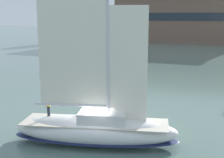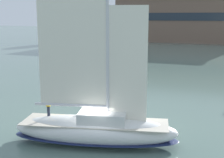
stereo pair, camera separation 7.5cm
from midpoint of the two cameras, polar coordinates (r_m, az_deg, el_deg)
The scene contains 5 objects.
ground_plane at distance 21.39m, azimuth -3.20°, elevation -11.62°, with size 400.00×400.00×0.00m, color slate.
waterfront_building at distance 107.37m, azimuth 12.47°, elevation 10.89°, with size 42.22×17.12×15.45m.
tree_shore_left at distance 110.20m, azimuth -3.77°, elevation 11.93°, with size 6.44×6.44×13.25m.
sailboat_main at distance 20.96m, azimuth -3.19°, elevation -8.65°, with size 11.49×5.77×15.19m.
sailboat_moored_mid_channel at distance 77.75m, azimuth 0.34°, elevation 5.72°, with size 2.53×6.22×8.32m.
Camera 1 is at (8.46, -17.76, 8.39)m, focal length 50.00 mm.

